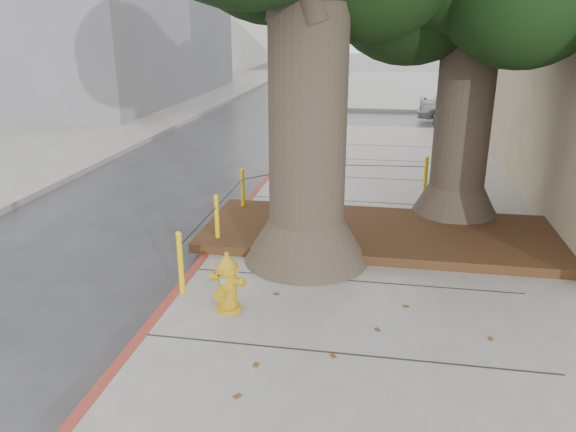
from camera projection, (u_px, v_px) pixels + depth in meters
The scene contains 8 objects.
ground at pixel (299, 360), 6.77m from camera, with size 140.00×140.00×0.00m, color #28282B.
sidewalk_far at pixel (474, 88), 33.68m from camera, with size 16.00×20.00×0.15m, color slate.
curb_red at pixel (204, 261), 9.40m from camera, with size 0.14×26.00×0.16m, color maroon.
planter_bed at pixel (381, 233), 10.18m from camera, with size 6.40×2.60×0.16m, color black.
bollard_ring at pixel (290, 198), 10.77m from camera, with size 3.79×5.39×0.95m.
fire_hydrant at pixel (227, 283), 7.50m from camera, with size 0.45×0.43×0.85m.
car_silver at pixel (467, 106), 22.47m from camera, with size 1.56×3.87×1.32m, color #98989C.
car_dark at pixel (135, 94), 26.84m from camera, with size 1.61×3.96×1.15m, color black.
Camera 1 is at (0.88, -5.76, 3.87)m, focal length 35.00 mm.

